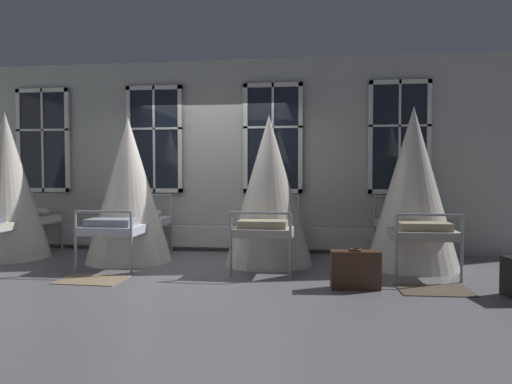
{
  "coord_description": "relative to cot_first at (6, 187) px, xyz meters",
  "views": [
    {
      "loc": [
        1.72,
        -6.59,
        1.34
      ],
      "look_at": [
        0.87,
        0.16,
        1.06
      ],
      "focal_mm": 32.73,
      "sensor_mm": 36.0,
      "label": 1
    }
  ],
  "objects": [
    {
      "name": "cot_third",
      "position": [
        4.15,
        0.02,
        -0.05
      ],
      "size": [
        1.29,
        1.87,
        2.18
      ],
      "rotation": [
        0.0,
        0.0,
        1.55
      ],
      "color": "#9EA3A8",
      "rests_on": "ground"
    },
    {
      "name": "window_bank",
      "position": [
        3.09,
        1.0,
        -0.04
      ],
      "size": [
        7.15,
        0.1,
        2.76
      ],
      "color": "black",
      "rests_on": "ground"
    },
    {
      "name": "cot_second",
      "position": [
        2.02,
        -0.03,
        -0.06
      ],
      "size": [
        1.29,
        1.86,
        2.17
      ],
      "rotation": [
        0.0,
        0.0,
        1.59
      ],
      "color": "#9EA3A8",
      "rests_on": "ground"
    },
    {
      "name": "back_wall_with_windows",
      "position": [
        3.09,
        1.12,
        0.51
      ],
      "size": [
        10.74,
        0.1,
        3.25
      ],
      "primitive_type": "cube",
      "color": "#B2B7AD",
      "rests_on": "ground"
    },
    {
      "name": "ground",
      "position": [
        3.09,
        -0.18,
        -1.11
      ],
      "size": [
        19.49,
        19.49,
        0.0
      ],
      "primitive_type": "plane",
      "color": "slate"
    },
    {
      "name": "cot_first",
      "position": [
        0.0,
        0.0,
        0.0
      ],
      "size": [
        1.29,
        1.86,
        2.29
      ],
      "rotation": [
        0.0,
        0.0,
        1.55
      ],
      "color": "#9EA3A8",
      "rests_on": "ground"
    },
    {
      "name": "rug_second",
      "position": [
        2.07,
        -1.32,
        -1.11
      ],
      "size": [
        0.82,
        0.59,
        0.01
      ],
      "primitive_type": "cube",
      "rotation": [
        0.0,
        0.0,
        -0.03
      ],
      "color": "#8E7A5B",
      "rests_on": "ground"
    },
    {
      "name": "cot_fourth",
      "position": [
        6.19,
        0.01,
        -0.01
      ],
      "size": [
        1.29,
        1.86,
        2.27
      ],
      "rotation": [
        0.0,
        0.0,
        1.59
      ],
      "color": "#9EA3A8",
      "rests_on": "ground"
    },
    {
      "name": "suitcase_dark",
      "position": [
        5.29,
        -1.35,
        -0.89
      ],
      "size": [
        0.57,
        0.25,
        0.47
      ],
      "rotation": [
        0.0,
        0.0,
        0.07
      ],
      "color": "#472D1E",
      "rests_on": "ground"
    },
    {
      "name": "rug_fourth",
      "position": [
        6.17,
        -1.32,
        -1.11
      ],
      "size": [
        0.82,
        0.58,
        0.01
      ],
      "primitive_type": "cube",
      "rotation": [
        0.0,
        0.0,
        0.03
      ],
      "color": "brown",
      "rests_on": "ground"
    }
  ]
}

